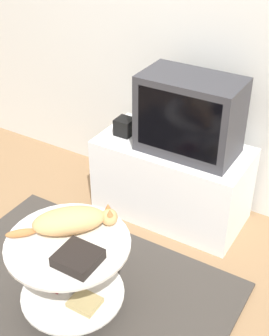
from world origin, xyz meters
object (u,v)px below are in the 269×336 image
tv (190,115)px  speaker (125,127)px  cat (71,220)px  dvd_box (78,258)px

tv → speaker: size_ratio=5.37×
cat → dvd_box: bearing=-89.4°
dvd_box → cat: cat is taller
tv → dvd_box: tv is taller
tv → cat: (-0.21, -0.99, -0.25)m
dvd_box → speaker: bearing=111.1°
speaker → cat: speaker is taller
tv → cat: size_ratio=1.40×
speaker → tv: bearing=3.0°
tv → speaker: (-0.47, -0.02, -0.20)m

